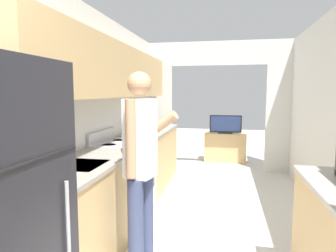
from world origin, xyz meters
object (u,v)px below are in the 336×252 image
at_px(person, 140,169).
at_px(television, 226,124).
at_px(tv_cabinet, 225,147).
at_px(range_oven, 124,179).

relative_size(person, television, 2.45).
distance_m(person, television, 4.41).
bearing_deg(person, television, 4.40).
bearing_deg(tv_cabinet, range_oven, -110.30).
bearing_deg(tv_cabinet, television, -90.00).
bearing_deg(range_oven, television, 69.45).
bearing_deg(television, range_oven, -110.55).
bearing_deg(television, tv_cabinet, 90.00).
bearing_deg(person, range_oven, 38.59).
height_order(range_oven, tv_cabinet, range_oven).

